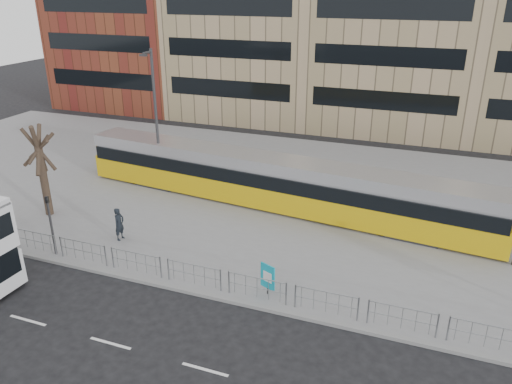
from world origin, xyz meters
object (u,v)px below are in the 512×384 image
(ad_panel, at_px, (268,277))
(lamp_post_west, at_px, (156,116))
(bare_tree, at_px, (34,121))
(tram, at_px, (275,182))
(traffic_light_west, at_px, (50,218))
(pedestrian, at_px, (119,224))

(ad_panel, height_order, lamp_post_west, lamp_post_west)
(lamp_post_west, xyz_separation_m, bare_tree, (-4.05, -5.86, 0.74))
(tram, bearing_deg, traffic_light_west, -126.00)
(tram, distance_m, lamp_post_west, 8.62)
(ad_panel, bearing_deg, bare_tree, -169.53)
(tram, relative_size, traffic_light_west, 8.40)
(pedestrian, distance_m, lamp_post_west, 8.26)
(pedestrian, relative_size, bare_tree, 0.23)
(tram, bearing_deg, bare_tree, -148.32)
(lamp_post_west, bearing_deg, tram, -0.78)
(ad_panel, xyz_separation_m, traffic_light_west, (-11.13, -0.38, 1.13))
(ad_panel, relative_size, traffic_light_west, 0.47)
(ad_panel, bearing_deg, pedestrian, -169.97)
(tram, xyz_separation_m, lamp_post_west, (-7.96, 0.11, 3.32))
(ad_panel, height_order, traffic_light_west, traffic_light_west)
(ad_panel, distance_m, lamp_post_west, 14.55)
(tram, distance_m, bare_tree, 13.92)
(bare_tree, bearing_deg, pedestrian, -11.69)
(tram, relative_size, pedestrian, 14.69)
(ad_panel, xyz_separation_m, pedestrian, (-8.95, 2.03, 0.04))
(ad_panel, relative_size, pedestrian, 0.82)
(pedestrian, bearing_deg, ad_panel, -98.07)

